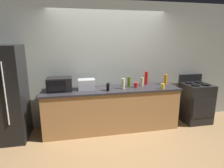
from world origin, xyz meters
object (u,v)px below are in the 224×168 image
at_px(bottle_hot_sauce, 146,78).
at_px(bottle_olive_oil, 129,82).
at_px(microwave, 60,84).
at_px(toaster_oven, 86,84).
at_px(bottle_vinegar, 142,82).
at_px(mug_red, 136,85).
at_px(cordless_phone, 108,87).
at_px(refrigerator, 4,94).
at_px(bottle_dish_soap, 166,79).
at_px(bottle_hand_soap, 123,84).
at_px(mug_yellow, 163,86).
at_px(stove_range, 195,102).

distance_m(bottle_hot_sauce, bottle_olive_oil, 0.48).
relative_size(microwave, bottle_olive_oil, 2.21).
bearing_deg(toaster_oven, bottle_vinegar, 2.09).
bearing_deg(mug_red, cordless_phone, -168.55).
bearing_deg(microwave, refrigerator, -177.25).
height_order(cordless_phone, mug_red, cordless_phone).
bearing_deg(bottle_olive_oil, microwave, -178.41).
height_order(microwave, bottle_dish_soap, microwave).
relative_size(refrigerator, mug_red, 17.30).
bearing_deg(bottle_hand_soap, mug_yellow, -13.43).
relative_size(refrigerator, cordless_phone, 12.00).
xyz_separation_m(stove_range, bottle_hand_soap, (-1.77, -0.04, 0.54)).
height_order(stove_range, bottle_dish_soap, bottle_dish_soap).
height_order(stove_range, microwave, microwave).
height_order(bottle_olive_oil, mug_yellow, bottle_olive_oil).
relative_size(toaster_oven, bottle_hand_soap, 1.61).
distance_m(bottle_hot_sauce, mug_red, 0.41).
relative_size(bottle_hand_soap, mug_yellow, 1.94).
relative_size(cordless_phone, mug_yellow, 1.38).
bearing_deg(bottle_hot_sauce, refrigerator, -175.30).
xyz_separation_m(refrigerator, bottle_olive_oil, (2.44, 0.09, 0.11)).
height_order(refrigerator, bottle_hand_soap, refrigerator).
relative_size(stove_range, cordless_phone, 7.20).
bearing_deg(bottle_olive_oil, cordless_phone, -157.32).
height_order(bottle_hot_sauce, bottle_olive_oil, bottle_hot_sauce).
relative_size(bottle_vinegar, bottle_hand_soap, 0.88).
height_order(cordless_phone, bottle_olive_oil, bottle_olive_oil).
bearing_deg(refrigerator, mug_red, 0.14).
xyz_separation_m(stove_range, bottle_vinegar, (-1.30, 0.10, 0.53)).
relative_size(stove_range, bottle_olive_oil, 4.97).
bearing_deg(bottle_hand_soap, cordless_phone, -166.38).
distance_m(bottle_vinegar, bottle_hot_sauce, 0.21).
height_order(toaster_oven, cordless_phone, toaster_oven).
height_order(bottle_vinegar, bottle_hand_soap, bottle_hand_soap).
height_order(microwave, bottle_hot_sauce, bottle_hot_sauce).
bearing_deg(bottle_hot_sauce, mug_red, -144.12).
bearing_deg(bottle_hot_sauce, bottle_hand_soap, -155.72).
relative_size(bottle_hand_soap, bottle_hot_sauce, 0.74).
relative_size(bottle_hand_soap, bottle_dish_soap, 0.91).
xyz_separation_m(stove_range, cordless_phone, (-2.11, -0.12, 0.51)).
height_order(stove_range, cordless_phone, stove_range).
bearing_deg(toaster_oven, refrigerator, -177.74).
bearing_deg(refrigerator, bottle_dish_soap, 2.25).
height_order(cordless_phone, bottle_hot_sauce, bottle_hot_sauce).
xyz_separation_m(mug_yellow, mug_red, (-0.50, 0.24, -0.00)).
bearing_deg(bottle_dish_soap, toaster_oven, -177.75).
distance_m(bottle_hand_soap, bottle_olive_oil, 0.21).
bearing_deg(microwave, bottle_dish_soap, 2.04).
bearing_deg(refrigerator, bottle_vinegar, 2.18).
distance_m(stove_range, bottle_vinegar, 1.41).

